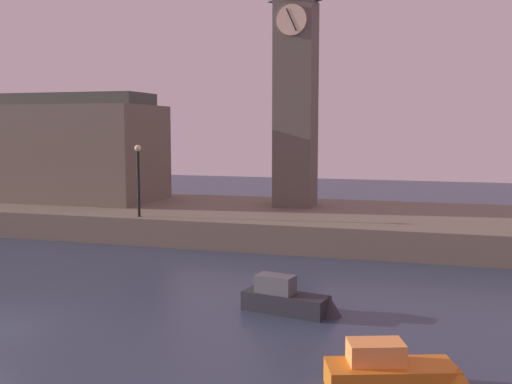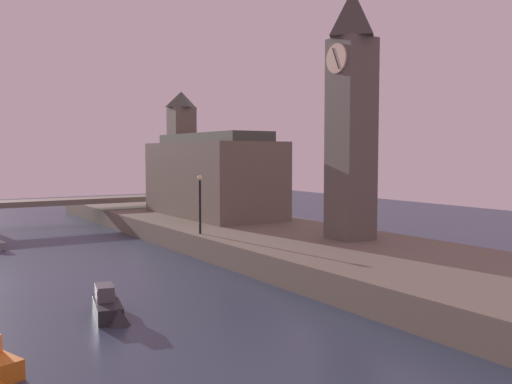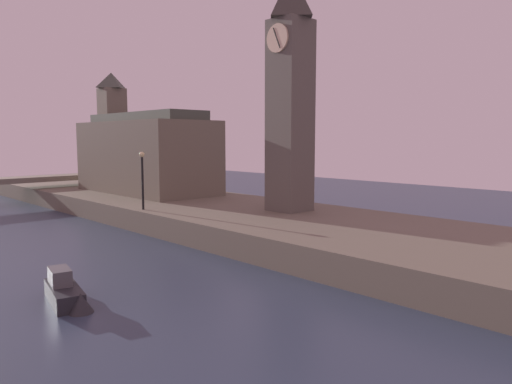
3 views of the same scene
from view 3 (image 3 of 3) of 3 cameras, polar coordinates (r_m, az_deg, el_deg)
far_embankment at (r=35.59m, az=-4.36°, el=-2.72°), size 70.00×12.00×1.50m
clock_tower at (r=32.50m, az=4.08°, el=12.01°), size 2.62×2.65×15.60m
parliament_hall at (r=45.41m, az=-13.23°, el=4.61°), size 14.73×6.57×11.34m
streetlamp at (r=33.65m, az=-13.34°, el=2.12°), size 0.36×0.36×3.96m
boat_barge_dark at (r=20.20m, az=-21.58°, el=-11.05°), size 3.65×1.64×1.31m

